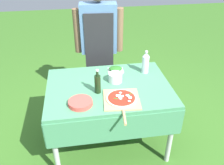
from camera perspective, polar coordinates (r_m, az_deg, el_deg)
ground_plane at (r=2.90m, az=-0.67°, el=-13.64°), size 12.00×12.00×0.00m
prep_table at (r=2.47m, az=-0.77°, el=-2.72°), size 1.27×0.91×0.76m
person_cook at (r=3.01m, az=-3.17°, el=10.03°), size 0.60×0.23×1.61m
pizza_on_peel at (r=2.20m, az=2.35°, el=-4.05°), size 0.36×0.53×0.05m
oil_bottle at (r=2.27m, az=-3.48°, el=-0.26°), size 0.06×0.06×0.25m
water_bottle at (r=2.63m, az=8.07°, el=4.78°), size 0.08×0.08×0.26m
herb_container at (r=2.68m, az=0.86°, el=3.30°), size 0.18×0.15×0.05m
mixing_tub at (r=2.47m, az=0.81°, el=1.22°), size 0.14×0.14×0.09m
plate_stack at (r=2.17m, az=-7.62°, el=-4.82°), size 0.22×0.22×0.04m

